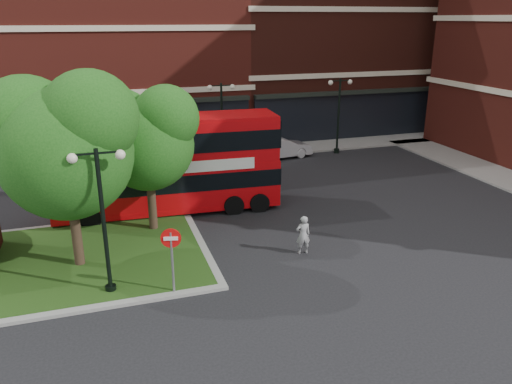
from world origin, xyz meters
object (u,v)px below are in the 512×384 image
object	(u,v)px
woman	(303,235)
car_silver	(124,155)
car_white	(281,148)
bus	(166,158)

from	to	relation	value
woman	car_silver	world-z (taller)	woman
car_white	bus	bearing A→B (deg)	123.88
woman	bus	bearing A→B (deg)	-52.03
woman	car_white	xyz separation A→B (m)	(4.15, 13.48, -0.11)
bus	woman	size ratio (longest dim) A/B	6.68
bus	car_white	distance (m)	11.32
woman	car_silver	size ratio (longest dim) A/B	0.43
car_white	car_silver	bearing A→B (deg)	74.33
car_silver	woman	bearing A→B (deg)	-164.76
bus	car_white	size ratio (longest dim) A/B	2.56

